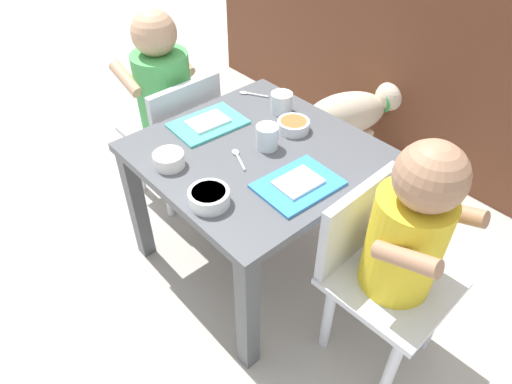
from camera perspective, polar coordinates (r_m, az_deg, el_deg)
ground_plane at (r=1.56m, az=0.00°, el=-8.06°), size 7.00×7.00×0.00m
kitchen_cabinet_back at (r=1.99m, az=23.69°, el=17.15°), size 2.36×0.37×0.96m
dining_table at (r=1.30m, az=0.00°, el=2.75°), size 0.59×0.59×0.45m
seated_child_left at (r=1.59m, az=-11.31°, el=12.22°), size 0.28×0.28×0.70m
seated_child_right at (r=1.07m, az=17.90°, el=-5.39°), size 0.29×0.29×0.70m
dog at (r=1.92m, az=11.90°, el=9.68°), size 0.29×0.45×0.31m
food_tray_left at (r=1.36m, az=-6.04°, el=8.57°), size 0.16×0.22×0.02m
food_tray_right at (r=1.14m, az=5.30°, el=1.00°), size 0.16×0.21×0.02m
water_cup_left at (r=1.41m, az=3.21°, el=11.00°), size 0.07×0.07×0.06m
water_cup_right at (r=1.25m, az=1.41°, el=6.76°), size 0.06×0.06×0.07m
cereal_bowl_left_side at (r=1.08m, az=-5.91°, el=-0.61°), size 0.10×0.10×0.04m
cereal_bowl_right_side at (r=1.21m, az=-10.88°, el=4.07°), size 0.08×0.08×0.04m
veggie_bowl_far at (r=1.33m, az=4.79°, el=8.31°), size 0.09×0.09×0.03m
spoon_by_left_tray at (r=1.23m, az=-2.25°, el=4.39°), size 0.10×0.05×0.01m
spoon_by_right_tray at (r=1.51m, az=-0.66°, el=12.21°), size 0.09×0.06×0.01m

